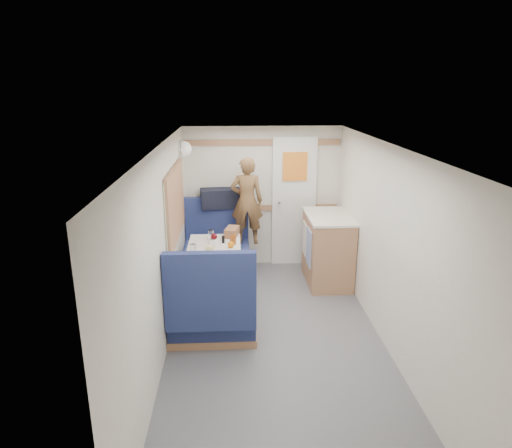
{
  "coord_description": "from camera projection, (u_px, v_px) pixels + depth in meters",
  "views": [
    {
      "loc": [
        -0.42,
        -4.06,
        2.54
      ],
      "look_at": [
        -0.16,
        0.9,
        1.02
      ],
      "focal_mm": 32.0,
      "sensor_mm": 36.0,
      "label": 1
    }
  ],
  "objects": [
    {
      "name": "ceiling",
      "position": [
        279.0,
        148.0,
        4.05
      ],
      "size": [
        4.5,
        4.5,
        0.0
      ],
      "primitive_type": "plane",
      "rotation": [
        3.14,
        0.0,
        0.0
      ],
      "color": "silver",
      "rests_on": "wall_back"
    },
    {
      "name": "salt_grinder",
      "position": [
        209.0,
        240.0,
        5.43
      ],
      "size": [
        0.03,
        0.03,
        0.08
      ],
      "primitive_type": "cylinder",
      "color": "white",
      "rests_on": "dinette_table"
    },
    {
      "name": "duffel_bag",
      "position": [
        221.0,
        198.0,
        6.33
      ],
      "size": [
        0.57,
        0.33,
        0.26
      ],
      "primitive_type": "cube",
      "rotation": [
        0.0,
        0.0,
        0.13
      ],
      "color": "black",
      "rests_on": "ledge"
    },
    {
      "name": "dome_light",
      "position": [
        184.0,
        149.0,
        5.84
      ],
      "size": [
        0.2,
        0.2,
        0.2
      ],
      "primitive_type": "sphere",
      "color": "white",
      "rests_on": "wall_left"
    },
    {
      "name": "beer_glass",
      "position": [
        233.0,
        240.0,
        5.42
      ],
      "size": [
        0.07,
        0.07,
        0.11
      ],
      "primitive_type": "cylinder",
      "color": "#8C4314",
      "rests_on": "dinette_table"
    },
    {
      "name": "rear_door",
      "position": [
        294.0,
        199.0,
        6.5
      ],
      "size": [
        0.62,
        0.12,
        1.86
      ],
      "color": "white",
      "rests_on": "wall_back"
    },
    {
      "name": "wall_right",
      "position": [
        391.0,
        251.0,
        4.4
      ],
      "size": [
        0.02,
        4.5,
        2.0
      ],
      "primitive_type": "cube",
      "color": "silver",
      "rests_on": "floor"
    },
    {
      "name": "cheese_block",
      "position": [
        210.0,
        248.0,
        5.2
      ],
      "size": [
        0.1,
        0.07,
        0.03
      ],
      "primitive_type": "cube",
      "rotation": [
        0.0,
        0.0,
        -0.14
      ],
      "color": "#DED380",
      "rests_on": "tray"
    },
    {
      "name": "floor",
      "position": [
        276.0,
        345.0,
        4.64
      ],
      "size": [
        4.5,
        4.5,
        0.0
      ],
      "primitive_type": "plane",
      "color": "#515156",
      "rests_on": "ground"
    },
    {
      "name": "oak_trim_high",
      "position": [
        263.0,
        142.0,
        6.25
      ],
      "size": [
        2.15,
        0.02,
        0.08
      ],
      "primitive_type": "cube",
      "color": "#956443",
      "rests_on": "wall_back"
    },
    {
      "name": "wall_back",
      "position": [
        262.0,
        197.0,
        6.5
      ],
      "size": [
        2.2,
        0.02,
        2.0
      ],
      "primitive_type": "cube",
      "color": "silver",
      "rests_on": "floor"
    },
    {
      "name": "ledge",
      "position": [
        217.0,
        208.0,
        6.37
      ],
      "size": [
        0.9,
        0.14,
        0.04
      ],
      "primitive_type": "cube",
      "color": "#956443",
      "rests_on": "bench_far"
    },
    {
      "name": "wall_left",
      "position": [
        162.0,
        255.0,
        4.29
      ],
      "size": [
        0.02,
        4.5,
        2.0
      ],
      "primitive_type": "cube",
      "color": "silver",
      "rests_on": "floor"
    },
    {
      "name": "bread_loaf",
      "position": [
        232.0,
        232.0,
        5.7
      ],
      "size": [
        0.2,
        0.28,
        0.11
      ],
      "primitive_type": "cube",
      "rotation": [
        0.0,
        0.0,
        -0.24
      ],
      "color": "brown",
      "rests_on": "dinette_table"
    },
    {
      "name": "bench_far",
      "position": [
        217.0,
        254.0,
        6.3
      ],
      "size": [
        0.9,
        0.59,
        1.05
      ],
      "color": "#191951",
      "rests_on": "floor"
    },
    {
      "name": "oak_trim_low",
      "position": [
        262.0,
        208.0,
        6.52
      ],
      "size": [
        2.15,
        0.02,
        0.08
      ],
      "primitive_type": "cube",
      "color": "#956443",
      "rests_on": "wall_back"
    },
    {
      "name": "pepper_grinder",
      "position": [
        223.0,
        239.0,
        5.45
      ],
      "size": [
        0.03,
        0.03,
        0.09
      ],
      "primitive_type": "cylinder",
      "color": "black",
      "rests_on": "dinette_table"
    },
    {
      "name": "orange_fruit",
      "position": [
        231.0,
        245.0,
        5.25
      ],
      "size": [
        0.08,
        0.08,
        0.08
      ],
      "primitive_type": "sphere",
      "color": "#D94E09",
      "rests_on": "tray"
    },
    {
      "name": "side_window",
      "position": [
        175.0,
        203.0,
        5.18
      ],
      "size": [
        0.04,
        1.3,
        0.72
      ],
      "primitive_type": "cube",
      "color": "#B4BEA1",
      "rests_on": "wall_left"
    },
    {
      "name": "tray",
      "position": [
        222.0,
        251.0,
        5.18
      ],
      "size": [
        0.38,
        0.44,
        0.02
      ],
      "primitive_type": "cube",
      "rotation": [
        0.0,
        0.0,
        0.26
      ],
      "color": "white",
      "rests_on": "dinette_table"
    },
    {
      "name": "person",
      "position": [
        247.0,
        201.0,
        6.11
      ],
      "size": [
        0.44,
        0.3,
        1.19
      ],
      "primitive_type": "imported",
      "rotation": [
        0.0,
        0.0,
        3.11
      ],
      "color": "brown",
      "rests_on": "bench_far"
    },
    {
      "name": "tumbler_mid",
      "position": [
        211.0,
        235.0,
        5.59
      ],
      "size": [
        0.07,
        0.07,
        0.12
      ],
      "primitive_type": "cylinder",
      "color": "white",
      "rests_on": "dinette_table"
    },
    {
      "name": "galley_counter",
      "position": [
        327.0,
        248.0,
        6.02
      ],
      "size": [
        0.57,
        0.92,
        0.92
      ],
      "color": "#956443",
      "rests_on": "floor"
    },
    {
      "name": "dinette_table",
      "position": [
        214.0,
        259.0,
        5.4
      ],
      "size": [
        0.62,
        0.92,
        0.72
      ],
      "color": "white",
      "rests_on": "floor"
    },
    {
      "name": "wine_glass",
      "position": [
        214.0,
        237.0,
        5.29
      ],
      "size": [
        0.08,
        0.08,
        0.17
      ],
      "color": "white",
      "rests_on": "dinette_table"
    },
    {
      "name": "bench_near",
      "position": [
        212.0,
        314.0,
        4.65
      ],
      "size": [
        0.9,
        0.59,
        1.05
      ],
      "color": "#191951",
      "rests_on": "floor"
    },
    {
      "name": "tumbler_left",
      "position": [
        193.0,
        249.0,
        5.1
      ],
      "size": [
        0.07,
        0.07,
        0.11
      ],
      "primitive_type": "cylinder",
      "color": "white",
      "rests_on": "dinette_table"
    }
  ]
}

